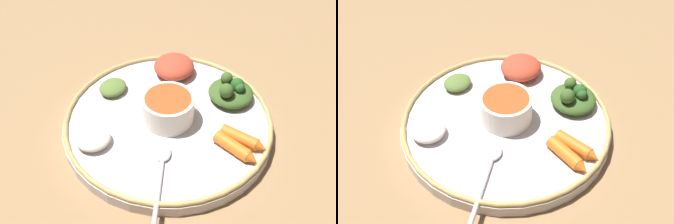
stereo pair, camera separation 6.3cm
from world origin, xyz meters
The scene contains 11 objects.
ground_plane centered at (0.00, 0.00, 0.00)m, with size 2.40×2.40×0.00m, color olive.
platter centered at (0.00, 0.00, 0.01)m, with size 0.34×0.34×0.02m, color silver.
platter_rim centered at (0.00, 0.00, 0.02)m, with size 0.34×0.34×0.01m, color tan.
center_bowl centered at (0.00, 0.00, 0.04)m, with size 0.08×0.08×0.05m.
spoon centered at (-0.11, 0.02, 0.02)m, with size 0.15×0.04×0.01m.
greens_pile centered at (0.04, -0.11, 0.04)m, with size 0.11×0.11×0.05m.
carrot_near_spoon centered at (-0.08, -0.09, 0.03)m, with size 0.07×0.06×0.02m.
carrot_outer centered at (-0.06, -0.11, 0.03)m, with size 0.06×0.07×0.02m.
mound_rice_white centered at (-0.04, 0.12, 0.03)m, with size 0.05×0.06×0.02m, color silver.
mound_collards centered at (0.08, 0.09, 0.03)m, with size 0.05×0.04×0.02m, color #567033.
mound_berbere_red centered at (0.12, -0.02, 0.04)m, with size 0.07×0.07×0.03m, color #B73D28.
Camera 1 is at (-0.45, 0.04, 0.47)m, focal length 41.78 mm.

